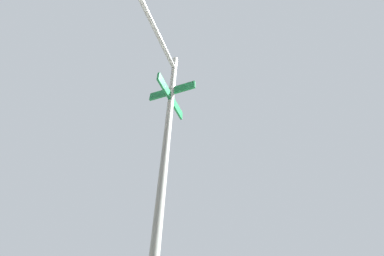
% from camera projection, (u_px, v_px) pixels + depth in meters
% --- Properties ---
extents(traffic_signal_near, '(2.44, 2.26, 5.84)m').
position_uv_depth(traffic_signal_near, '(137.00, 56.00, 2.65)').
color(traffic_signal_near, slate).
rests_on(traffic_signal_near, ground_plane).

